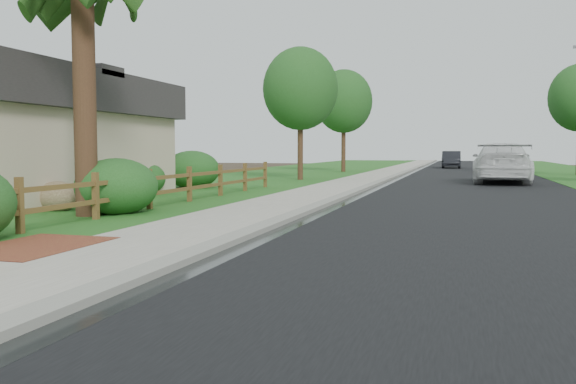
% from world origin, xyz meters
% --- Properties ---
extents(ground, '(120.00, 120.00, 0.00)m').
position_xyz_m(ground, '(0.00, 0.00, 0.00)').
color(ground, '#35271D').
extents(road, '(8.00, 90.00, 0.02)m').
position_xyz_m(road, '(4.60, 35.00, 0.01)').
color(road, black).
rests_on(road, ground).
extents(curb, '(0.40, 90.00, 0.12)m').
position_xyz_m(curb, '(0.40, 35.00, 0.06)').
color(curb, gray).
rests_on(curb, ground).
extents(wet_gutter, '(0.50, 90.00, 0.00)m').
position_xyz_m(wet_gutter, '(0.75, 35.00, 0.02)').
color(wet_gutter, black).
rests_on(wet_gutter, road).
extents(sidewalk, '(2.20, 90.00, 0.10)m').
position_xyz_m(sidewalk, '(-0.90, 35.00, 0.05)').
color(sidewalk, gray).
rests_on(sidewalk, ground).
extents(grass_strip, '(1.60, 90.00, 0.06)m').
position_xyz_m(grass_strip, '(-2.80, 35.00, 0.03)').
color(grass_strip, '#18561E').
rests_on(grass_strip, ground).
extents(lawn_near, '(9.00, 90.00, 0.04)m').
position_xyz_m(lawn_near, '(-8.00, 35.00, 0.02)').
color(lawn_near, '#18561E').
rests_on(lawn_near, ground).
extents(brick_patch, '(1.60, 2.40, 0.11)m').
position_xyz_m(brick_patch, '(-2.20, -1.00, 0.06)').
color(brick_patch, maroon).
rests_on(brick_patch, ground).
extents(ranch_fence, '(0.12, 16.92, 1.10)m').
position_xyz_m(ranch_fence, '(-3.60, 6.40, 0.62)').
color(ranch_fence, '#4F371A').
rests_on(ranch_fence, ground).
extents(white_suv, '(2.74, 6.48, 1.87)m').
position_xyz_m(white_suv, '(5.93, 21.77, 0.95)').
color(white_suv, silver).
rests_on(white_suv, road).
extents(dark_car_mid, '(3.53, 5.10, 1.61)m').
position_xyz_m(dark_car_mid, '(7.20, 34.39, 0.83)').
color(dark_car_mid, black).
rests_on(dark_car_mid, road).
extents(dark_car_far, '(1.61, 4.42, 1.45)m').
position_xyz_m(dark_car_far, '(3.21, 45.18, 0.74)').
color(dark_car_far, black).
rests_on(dark_car_far, road).
extents(boulder, '(1.45, 1.30, 0.79)m').
position_xyz_m(boulder, '(-5.80, 4.41, 0.40)').
color(boulder, brown).
rests_on(boulder, ground).
extents(shrub_b, '(2.52, 2.52, 1.39)m').
position_xyz_m(shrub_b, '(-3.90, 4.13, 0.70)').
color(shrub_b, '#1E4317').
rests_on(shrub_b, ground).
extents(shrub_c, '(2.11, 2.11, 1.19)m').
position_xyz_m(shrub_c, '(-6.50, 9.92, 0.59)').
color(shrub_c, '#1E4317').
rests_on(shrub_c, ground).
extents(shrub_d, '(2.65, 2.65, 1.56)m').
position_xyz_m(shrub_d, '(-6.50, 14.00, 0.78)').
color(shrub_d, '#1E4317').
rests_on(shrub_d, ground).
extents(tree_near_left, '(3.86, 3.86, 6.84)m').
position_xyz_m(tree_near_left, '(-3.90, 21.51, 4.70)').
color(tree_near_left, '#3A2518').
rests_on(tree_near_left, ground).
extents(tree_mid_left, '(4.01, 4.01, 7.16)m').
position_xyz_m(tree_mid_left, '(-3.90, 33.30, 4.95)').
color(tree_mid_left, '#3A2518').
rests_on(tree_mid_left, ground).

